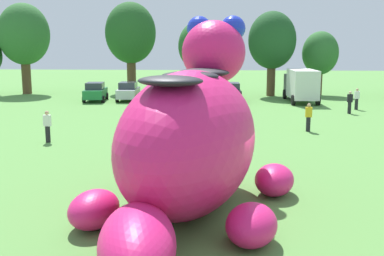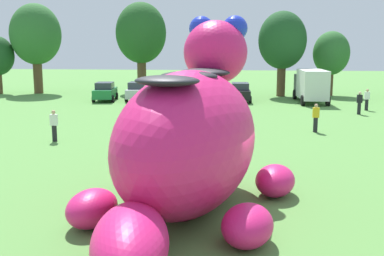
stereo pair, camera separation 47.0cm
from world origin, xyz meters
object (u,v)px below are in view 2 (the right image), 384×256
Objects in this scene: car_white at (206,92)px; box_truck at (311,85)px; car_silver at (138,91)px; spectator_far_side at (54,126)px; car_black at (240,92)px; spectator_by_cars at (316,118)px; car_green at (105,92)px; car_orange at (169,93)px; spectator_mid_field at (359,103)px; spectator_wandering at (367,100)px; giant_inflatable_creature at (189,139)px.

car_white is 0.65× the size of box_truck.
spectator_far_side is at bearing -91.87° from car_silver.
spectator_by_cars is (4.44, -14.70, -0.01)m from car_black.
spectator_far_side is at bearing -118.20° from car_black.
car_orange is at bearing -4.50° from car_green.
box_truck is at bearing -1.78° from car_white.
spectator_mid_field is 8.79m from spectator_by_cars.
car_orange is at bearing 167.00° from spectator_wandering.
spectator_far_side is at bearing -131.21° from box_truck.
car_black is at bearing 9.56° from car_orange.
car_orange is 2.50× the size of spectator_wandering.
car_green is (-10.70, 28.11, -1.43)m from giant_inflatable_creature.
car_green is 21.99m from spectator_by_cars.
spectator_mid_field is 1.00× the size of spectator_by_cars.
car_orange is (3.10, -1.05, 0.00)m from car_silver.
giant_inflatable_creature is 1.94× the size of box_truck.
car_silver is 2.44× the size of spectator_by_cars.
car_white is 2.47× the size of spectator_mid_field.
car_silver and car_orange have the same top height.
car_black is (12.43, 0.60, 0.00)m from car_green.
car_green is 1.01× the size of car_white.
spectator_far_side is (-16.39, -18.72, -0.75)m from box_truck.
car_orange is 3.45m from car_white.
spectator_wandering is (22.41, -4.25, -0.01)m from car_green.
car_silver is 6.32m from car_white.
car_orange reaches higher than spectator_far_side.
spectator_mid_field is at bearing -38.74° from car_black.
spectator_far_side is (-10.09, -18.82, -0.01)m from car_black.
car_white reaches higher than spectator_wandering.
car_white is (9.26, 0.80, 0.00)m from car_green.
car_orange reaches higher than spectator_by_cars.
box_truck is 3.78× the size of spectator_mid_field.
spectator_mid_field is at bearing -116.67° from spectator_wandering.
box_truck reaches higher than car_black.
giant_inflatable_creature is 7.35× the size of spectator_far_side.
box_truck reaches higher than spectator_by_cars.
car_orange is 17.40m from spectator_by_cars.
spectator_wandering is at bearing -25.91° from car_black.
spectator_by_cars is 1.00× the size of spectator_wandering.
box_truck is 3.78× the size of spectator_by_cars.
car_orange is at bearing 158.40° from spectator_mid_field.
car_white is 20.24m from spectator_far_side.
car_green reaches higher than spectator_mid_field.
spectator_by_cars is at bearing -46.52° from car_silver.
spectator_wandering is (1.13, 2.25, 0.00)m from spectator_mid_field.
car_white is (-1.44, 28.90, -1.43)m from giant_inflatable_creature.
giant_inflatable_creature is at bearing -113.77° from spectator_by_cars.
giant_inflatable_creature is at bearing -74.87° from car_silver.
spectator_mid_field is (8.85, -7.10, -0.01)m from car_black.
car_white is 9.50m from box_truck.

